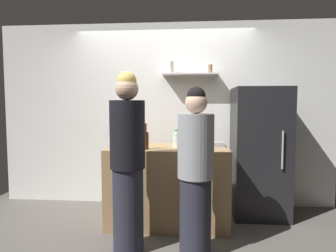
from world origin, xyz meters
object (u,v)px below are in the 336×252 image
at_px(baking_pan, 210,144).
at_px(person_blonde, 128,163).
at_px(refrigerator, 260,152).
at_px(water_bottle_plastic, 177,139).
at_px(wine_bottle_pale_glass, 120,136).
at_px(wine_bottle_amber_glass, 145,140).
at_px(utensil_holder, 187,140).
at_px(person_grey_hoodie, 196,174).

bearing_deg(baking_pan, person_blonde, -137.18).
xyz_separation_m(refrigerator, person_blonde, (-1.50, -1.01, 0.05)).
bearing_deg(water_bottle_plastic, wine_bottle_pale_glass, 175.94).
height_order(wine_bottle_amber_glass, wine_bottle_pale_glass, wine_bottle_pale_glass).
bearing_deg(water_bottle_plastic, utensil_holder, 52.47).
bearing_deg(wine_bottle_pale_glass, wine_bottle_amber_glass, -38.25).
bearing_deg(wine_bottle_amber_glass, baking_pan, 24.44).
xyz_separation_m(utensil_holder, person_grey_hoodie, (0.10, -0.87, -0.21)).
relative_size(refrigerator, person_blonde, 0.95).
bearing_deg(utensil_holder, refrigerator, 11.19).
height_order(refrigerator, utensil_holder, refrigerator).
height_order(baking_pan, wine_bottle_pale_glass, wine_bottle_pale_glass).
xyz_separation_m(utensil_holder, person_blonde, (-0.56, -0.82, -0.13)).
bearing_deg(refrigerator, person_blonde, -146.08).
xyz_separation_m(wine_bottle_amber_glass, water_bottle_plastic, (0.35, 0.23, -0.02)).
height_order(baking_pan, water_bottle_plastic, water_bottle_plastic).
distance_m(utensil_holder, person_grey_hoodie, 0.90).
relative_size(wine_bottle_amber_glass, person_grey_hoodie, 0.18).
bearing_deg(wine_bottle_amber_glass, person_blonde, -103.12).
xyz_separation_m(refrigerator, baking_pan, (-0.65, -0.22, 0.13)).
relative_size(baking_pan, wine_bottle_amber_glass, 1.16).
relative_size(refrigerator, wine_bottle_pale_glass, 5.24).
relative_size(wine_bottle_pale_glass, person_blonde, 0.18).
distance_m(refrigerator, utensil_holder, 0.97).
relative_size(utensil_holder, water_bottle_plastic, 1.08).
distance_m(wine_bottle_amber_glass, person_blonde, 0.49).
xyz_separation_m(utensil_holder, water_bottle_plastic, (-0.11, -0.14, 0.03)).
relative_size(utensil_holder, wine_bottle_amber_glass, 0.77).
xyz_separation_m(baking_pan, person_grey_hoodie, (-0.19, -0.83, -0.17)).
bearing_deg(baking_pan, wine_bottle_amber_glass, -155.56).
bearing_deg(person_blonde, wine_bottle_pale_glass, 139.43).
relative_size(water_bottle_plastic, person_grey_hoodie, 0.13).
xyz_separation_m(utensil_holder, wine_bottle_amber_glass, (-0.46, -0.38, 0.04)).
distance_m(wine_bottle_pale_glass, person_blonde, 0.79).
xyz_separation_m(baking_pan, wine_bottle_pale_glass, (-1.10, -0.06, 0.10)).
bearing_deg(person_blonde, baking_pan, 73.11).
distance_m(utensil_holder, wine_bottle_amber_glass, 0.59).
relative_size(person_grey_hoodie, person_blonde, 0.92).
relative_size(water_bottle_plastic, person_blonde, 0.12).
bearing_deg(refrigerator, utensil_holder, -168.81).
xyz_separation_m(person_grey_hoodie, person_blonde, (-0.66, 0.04, 0.09)).
distance_m(utensil_holder, wine_bottle_pale_glass, 0.82).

